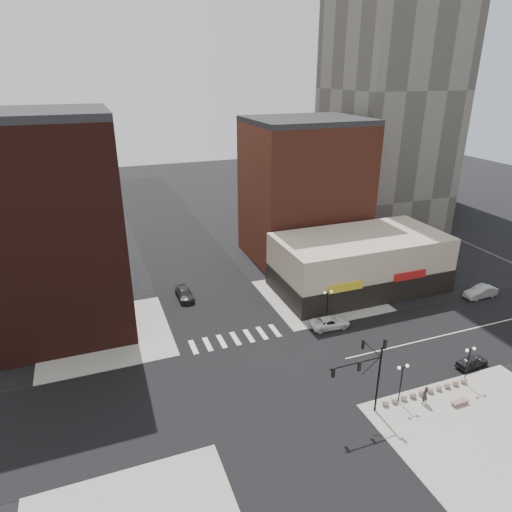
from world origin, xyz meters
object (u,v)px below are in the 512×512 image
silver_sedan (481,292)px  dark_sedan_north (185,294)px  street_lamp_ne (328,298)px  dark_sedan_east (472,362)px  street_lamp_se_a (402,374)px  white_suv (330,323)px  traffic_signal (368,367)px  pedestrian (425,395)px  stone_bench (460,402)px  street_lamp_se_b (469,357)px

silver_sedan → dark_sedan_north: size_ratio=1.00×
street_lamp_ne → dark_sedan_east: 17.36m
street_lamp_se_a → white_suv: street_lamp_se_a is taller
traffic_signal → dark_sedan_east: traffic_signal is taller
pedestrian → stone_bench: (3.11, -1.34, -0.73)m
dark_sedan_east → silver_sedan: silver_sedan is taller
dark_sedan_east → traffic_signal: bearing=90.7°
dark_sedan_north → pedestrian: (16.60, -29.54, 0.36)m
traffic_signal → silver_sedan: 31.76m
street_lamp_ne → pedestrian: size_ratio=2.17×
dark_sedan_north → street_lamp_ne: bearing=-39.8°
stone_bench → street_lamp_se_b: bearing=40.2°
silver_sedan → pedestrian: (-22.29, -15.29, 0.26)m
street_lamp_se_b → silver_sedan: (16.41, 14.23, -2.47)m
dark_sedan_north → stone_bench: size_ratio=2.74×
street_lamp_se_b → dark_sedan_north: size_ratio=0.84×
dark_sedan_east → silver_sedan: bearing=-54.2°
street_lamp_se_a → stone_bench: size_ratio=2.30×
pedestrian → street_lamp_ne: bearing=-95.2°
street_lamp_ne → white_suv: bearing=-103.1°
street_lamp_se_a → pedestrian: 3.24m
traffic_signal → white_suv: size_ratio=1.56×
street_lamp_ne → stone_bench: bearing=-77.1°
street_lamp_ne → silver_sedan: bearing=-4.3°
street_lamp_ne → dark_sedan_east: size_ratio=1.10×
silver_sedan → white_suv: bearing=-92.9°
street_lamp_ne → dark_sedan_north: street_lamp_ne is taller
traffic_signal → white_suv: bearing=72.9°
street_lamp_se_b → white_suv: street_lamp_se_b is taller
white_suv → pedestrian: 15.63m
traffic_signal → dark_sedan_north: 30.57m
dark_sedan_east → stone_bench: dark_sedan_east is taller
street_lamp_se_a → white_suv: (0.65, 14.50, -2.60)m
traffic_signal → street_lamp_se_b: 11.88m
street_lamp_se_a → dark_sedan_north: size_ratio=0.84×
dark_sedan_east → dark_sedan_north: bearing=37.4°
dark_sedan_east → silver_sedan: (13.49, 12.23, 0.17)m
street_lamp_se_a → pedestrian: bearing=-26.5°
traffic_signal → dark_sedan_north: (-10.72, 28.31, -4.24)m
dark_sedan_north → street_lamp_se_b: bearing=-52.7°
street_lamp_ne → stone_bench: 19.10m
silver_sedan → street_lamp_ne: bearing=-96.6°
stone_bench → street_lamp_se_a: bearing=154.8°
street_lamp_se_a → white_suv: bearing=87.4°
street_lamp_ne → silver_sedan: (23.41, -1.77, -2.47)m
street_lamp_se_b → street_lamp_se_a: bearing=180.0°
pedestrian → stone_bench: pedestrian is taller
street_lamp_se_b → stone_bench: bearing=-139.2°
dark_sedan_north → stone_bench: (19.70, -30.87, -0.37)m
pedestrian → white_suv: bearing=-93.6°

